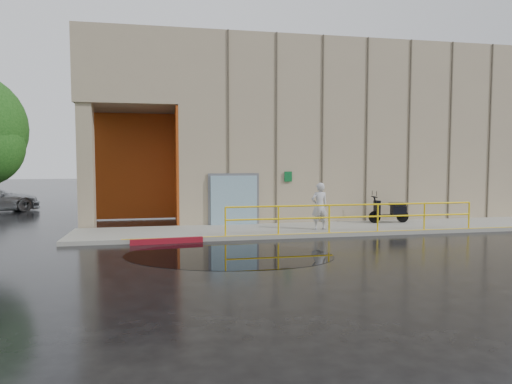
{
  "coord_description": "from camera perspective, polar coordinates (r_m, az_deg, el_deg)",
  "views": [
    {
      "loc": [
        -2.46,
        -12.49,
        2.78
      ],
      "look_at": [
        0.56,
        3.0,
        1.68
      ],
      "focal_mm": 32.0,
      "sensor_mm": 36.0,
      "label": 1
    }
  ],
  "objects": [
    {
      "name": "ground",
      "position": [
        13.03,
        0.12,
        -8.33
      ],
      "size": [
        120.0,
        120.0,
        0.0
      ],
      "primitive_type": "plane",
      "color": "black",
      "rests_on": "ground"
    },
    {
      "name": "sidewalk",
      "position": [
        18.38,
        9.72,
        -4.53
      ],
      "size": [
        20.0,
        3.0,
        0.15
      ],
      "primitive_type": "cube",
      "color": "gray",
      "rests_on": "ground"
    },
    {
      "name": "building",
      "position": [
        24.71,
        6.87,
        7.27
      ],
      "size": [
        20.0,
        10.17,
        8.0
      ],
      "color": "gray",
      "rests_on": "ground"
    },
    {
      "name": "guardrail",
      "position": [
        17.15,
        12.12,
        -3.14
      ],
      "size": [
        9.56,
        0.06,
        1.03
      ],
      "color": "yellow",
      "rests_on": "sidewalk"
    },
    {
      "name": "person",
      "position": [
        17.46,
        7.93,
        -1.76
      ],
      "size": [
        0.68,
        0.47,
        1.78
      ],
      "primitive_type": "imported",
      "rotation": [
        0.0,
        0.0,
        3.22
      ],
      "color": "#B8B8BE",
      "rests_on": "sidewalk"
    },
    {
      "name": "scooter",
      "position": [
        19.99,
        16.35,
        -1.49
      ],
      "size": [
        1.76,
        0.63,
        1.35
      ],
      "rotation": [
        0.0,
        0.0,
        -0.04
      ],
      "color": "black",
      "rests_on": "sidewalk"
    },
    {
      "name": "red_curb",
      "position": [
        15.6,
        -11.08,
        -6.02
      ],
      "size": [
        2.41,
        0.38,
        0.18
      ],
      "primitive_type": "cube",
      "rotation": [
        0.0,
        0.0,
        0.08
      ],
      "color": "maroon",
      "rests_on": "ground"
    },
    {
      "name": "puddle",
      "position": [
        13.47,
        -3.49,
        -7.92
      ],
      "size": [
        6.9,
        5.18,
        0.01
      ],
      "primitive_type": "cube",
      "rotation": [
        0.0,
        0.0,
        -0.25
      ],
      "color": "black",
      "rests_on": "ground"
    }
  ]
}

